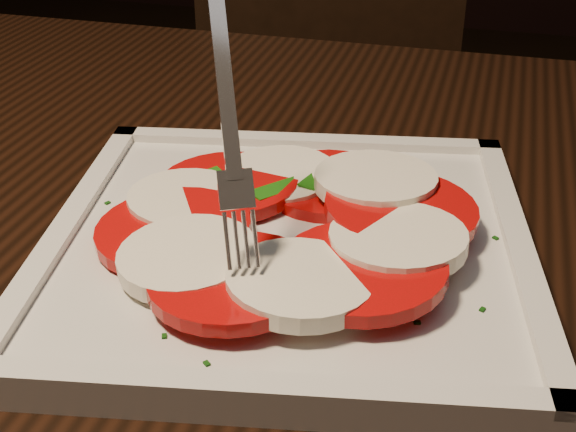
# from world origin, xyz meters

# --- Properties ---
(table) EXTENTS (1.21, 0.81, 0.75)m
(table) POSITION_xyz_m (0.01, -0.11, 0.65)
(table) COLOR black
(table) RESTS_ON ground
(chair) EXTENTS (0.51, 0.51, 0.93)m
(chair) POSITION_xyz_m (-0.18, 0.59, 0.53)
(chair) COLOR black
(chair) RESTS_ON ground
(plate) EXTENTS (0.33, 0.33, 0.01)m
(plate) POSITION_xyz_m (-0.04, -0.15, 0.76)
(plate) COLOR silver
(plate) RESTS_ON table
(caprese_salad) EXTENTS (0.25, 0.24, 0.03)m
(caprese_salad) POSITION_xyz_m (-0.04, -0.15, 0.78)
(caprese_salad) COLOR #B90407
(caprese_salad) RESTS_ON plate
(fork) EXTENTS (0.08, 0.10, 0.14)m
(fork) POSITION_xyz_m (-0.07, -0.17, 0.86)
(fork) COLOR white
(fork) RESTS_ON caprese_salad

